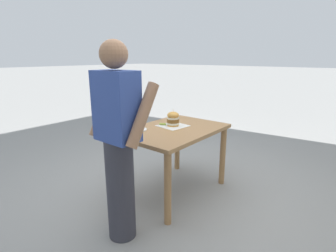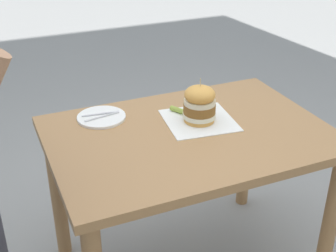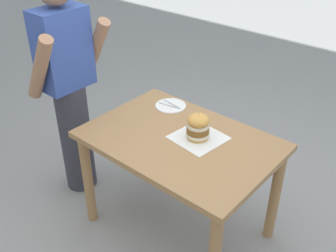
{
  "view_description": "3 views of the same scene",
  "coord_description": "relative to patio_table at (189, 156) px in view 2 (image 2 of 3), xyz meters",
  "views": [
    {
      "loc": [
        -1.75,
        2.25,
        1.56
      ],
      "look_at": [
        0.0,
        0.1,
        0.82
      ],
      "focal_mm": 28.0,
      "sensor_mm": 36.0,
      "label": 1
    },
    {
      "loc": [
        -1.58,
        0.78,
        1.73
      ],
      "look_at": [
        0.0,
        0.1,
        0.82
      ],
      "focal_mm": 50.0,
      "sensor_mm": 36.0,
      "label": 2
    },
    {
      "loc": [
        -1.62,
        -1.29,
        2.15
      ],
      "look_at": [
        0.0,
        0.1,
        0.82
      ],
      "focal_mm": 42.0,
      "sensor_mm": 36.0,
      "label": 3
    }
  ],
  "objects": [
    {
      "name": "patio_table",
      "position": [
        0.0,
        0.0,
        0.0
      ],
      "size": [
        0.83,
        1.2,
        0.77
      ],
      "color": "#9E7247",
      "rests_on": "ground"
    },
    {
      "name": "serving_paper",
      "position": [
        0.08,
        -0.09,
        0.13
      ],
      "size": [
        0.33,
        0.33,
        0.0
      ],
      "primitive_type": "cube",
      "rotation": [
        0.0,
        0.0,
        -0.12
      ],
      "color": "white",
      "rests_on": "patio_table"
    },
    {
      "name": "sandwich",
      "position": [
        0.07,
        -0.08,
        0.21
      ],
      "size": [
        0.15,
        0.15,
        0.2
      ],
      "color": "gold",
      "rests_on": "serving_paper"
    },
    {
      "name": "pickle_spear",
      "position": [
        0.19,
        -0.03,
        0.14
      ],
      "size": [
        0.08,
        0.06,
        0.02
      ],
      "primitive_type": "cylinder",
      "rotation": [
        0.0,
        1.57,
        0.5
      ],
      "color": "#8EA83D",
      "rests_on": "serving_paper"
    },
    {
      "name": "side_plate_with_forks",
      "position": [
        0.27,
        0.31,
        0.13
      ],
      "size": [
        0.22,
        0.22,
        0.02
      ],
      "color": "white",
      "rests_on": "patio_table"
    }
  ]
}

